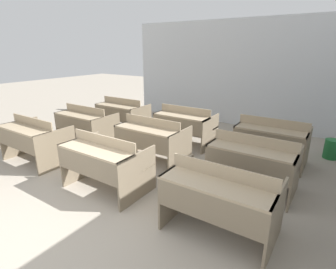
{
  "coord_description": "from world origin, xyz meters",
  "views": [
    {
      "loc": [
        2.61,
        -1.16,
        2.05
      ],
      "look_at": [
        0.42,
        2.13,
        0.75
      ],
      "focal_mm": 28.0,
      "sensor_mm": 36.0,
      "label": 1
    }
  ],
  "objects_px": {
    "bench_second_center": "(152,138)",
    "bench_third_right": "(271,139)",
    "bench_third_left": "(122,113)",
    "wastepaper_bin": "(332,149)",
    "bench_front_right": "(220,197)",
    "bench_front_left": "(35,138)",
    "bench_front_center": "(105,161)",
    "bench_second_right": "(253,161)",
    "bench_second_left": "(86,124)",
    "bench_third_center": "(185,124)"
  },
  "relations": [
    {
      "from": "bench_second_center",
      "to": "bench_third_right",
      "type": "relative_size",
      "value": 1.0
    },
    {
      "from": "bench_third_left",
      "to": "wastepaper_bin",
      "type": "distance_m",
      "value": 4.75
    },
    {
      "from": "bench_front_right",
      "to": "bench_third_right",
      "type": "height_order",
      "value": "same"
    },
    {
      "from": "bench_front_left",
      "to": "bench_front_right",
      "type": "relative_size",
      "value": 1.0
    },
    {
      "from": "bench_third_right",
      "to": "wastepaper_bin",
      "type": "distance_m",
      "value": 1.34
    },
    {
      "from": "bench_front_left",
      "to": "bench_front_center",
      "type": "height_order",
      "value": "same"
    },
    {
      "from": "bench_front_center",
      "to": "bench_second_right",
      "type": "relative_size",
      "value": 1.0
    },
    {
      "from": "wastepaper_bin",
      "to": "bench_third_left",
      "type": "bearing_deg",
      "value": -169.08
    },
    {
      "from": "bench_second_right",
      "to": "bench_front_center",
      "type": "bearing_deg",
      "value": -146.4
    },
    {
      "from": "bench_front_center",
      "to": "bench_third_left",
      "type": "xyz_separation_m",
      "value": [
        -1.87,
        2.37,
        0.0
      ]
    },
    {
      "from": "bench_front_right",
      "to": "bench_second_right",
      "type": "height_order",
      "value": "same"
    },
    {
      "from": "bench_front_left",
      "to": "bench_second_center",
      "type": "xyz_separation_m",
      "value": [
        1.83,
        1.2,
        0.0
      ]
    },
    {
      "from": "bench_second_left",
      "to": "bench_third_center",
      "type": "height_order",
      "value": "same"
    },
    {
      "from": "bench_front_left",
      "to": "bench_front_center",
      "type": "xyz_separation_m",
      "value": [
        1.86,
        -0.0,
        0.0
      ]
    },
    {
      "from": "bench_front_left",
      "to": "bench_third_center",
      "type": "relative_size",
      "value": 1.0
    },
    {
      "from": "bench_front_right",
      "to": "bench_third_left",
      "type": "distance_m",
      "value": 4.39
    },
    {
      "from": "bench_second_left",
      "to": "bench_third_right",
      "type": "bearing_deg",
      "value": 17.58
    },
    {
      "from": "bench_third_center",
      "to": "bench_third_right",
      "type": "relative_size",
      "value": 1.0
    },
    {
      "from": "bench_third_right",
      "to": "bench_front_left",
      "type": "bearing_deg",
      "value": -147.26
    },
    {
      "from": "bench_second_right",
      "to": "bench_front_left",
      "type": "bearing_deg",
      "value": -161.79
    },
    {
      "from": "bench_third_center",
      "to": "bench_second_right",
      "type": "bearing_deg",
      "value": -32.26
    },
    {
      "from": "bench_second_center",
      "to": "bench_front_center",
      "type": "bearing_deg",
      "value": -88.49
    },
    {
      "from": "bench_front_left",
      "to": "bench_second_right",
      "type": "height_order",
      "value": "same"
    },
    {
      "from": "bench_second_right",
      "to": "wastepaper_bin",
      "type": "distance_m",
      "value": 2.28
    },
    {
      "from": "bench_front_center",
      "to": "bench_second_center",
      "type": "height_order",
      "value": "same"
    },
    {
      "from": "bench_front_right",
      "to": "bench_third_right",
      "type": "bearing_deg",
      "value": 90.02
    },
    {
      "from": "bench_third_left",
      "to": "bench_third_center",
      "type": "height_order",
      "value": "same"
    },
    {
      "from": "bench_third_left",
      "to": "wastepaper_bin",
      "type": "bearing_deg",
      "value": 10.92
    },
    {
      "from": "bench_front_right",
      "to": "bench_second_right",
      "type": "xyz_separation_m",
      "value": [
        0.0,
        1.21,
        0.0
      ]
    },
    {
      "from": "bench_front_left",
      "to": "bench_front_center",
      "type": "bearing_deg",
      "value": -0.04
    },
    {
      "from": "bench_second_center",
      "to": "bench_second_right",
      "type": "bearing_deg",
      "value": 0.4
    },
    {
      "from": "bench_third_center",
      "to": "wastepaper_bin",
      "type": "bearing_deg",
      "value": 17.75
    },
    {
      "from": "wastepaper_bin",
      "to": "bench_front_center",
      "type": "bearing_deg",
      "value": -130.45
    },
    {
      "from": "bench_second_right",
      "to": "bench_third_left",
      "type": "xyz_separation_m",
      "value": [
        -3.7,
        1.15,
        0.0
      ]
    },
    {
      "from": "bench_front_left",
      "to": "bench_second_center",
      "type": "distance_m",
      "value": 2.19
    },
    {
      "from": "bench_front_right",
      "to": "bench_second_center",
      "type": "xyz_separation_m",
      "value": [
        -1.86,
        1.2,
        0.0
      ]
    },
    {
      "from": "bench_third_right",
      "to": "bench_third_center",
      "type": "bearing_deg",
      "value": 179.95
    },
    {
      "from": "bench_third_center",
      "to": "bench_third_right",
      "type": "bearing_deg",
      "value": -0.05
    },
    {
      "from": "bench_second_center",
      "to": "bench_third_right",
      "type": "distance_m",
      "value": 2.2
    },
    {
      "from": "bench_front_right",
      "to": "bench_third_right",
      "type": "xyz_separation_m",
      "value": [
        -0.0,
        2.37,
        0.0
      ]
    },
    {
      "from": "bench_front_center",
      "to": "bench_third_right",
      "type": "height_order",
      "value": "same"
    },
    {
      "from": "bench_second_right",
      "to": "bench_third_center",
      "type": "distance_m",
      "value": 2.17
    },
    {
      "from": "bench_second_right",
      "to": "bench_third_right",
      "type": "bearing_deg",
      "value": 90.12
    },
    {
      "from": "bench_third_center",
      "to": "wastepaper_bin",
      "type": "xyz_separation_m",
      "value": [
        2.79,
        0.89,
        -0.27
      ]
    },
    {
      "from": "bench_third_center",
      "to": "bench_second_center",
      "type": "bearing_deg",
      "value": -91.22
    },
    {
      "from": "bench_front_center",
      "to": "bench_front_left",
      "type": "bearing_deg",
      "value": 179.96
    },
    {
      "from": "bench_second_right",
      "to": "bench_second_center",
      "type": "bearing_deg",
      "value": -179.6
    },
    {
      "from": "bench_third_center",
      "to": "bench_front_center",
      "type": "bearing_deg",
      "value": -89.84
    },
    {
      "from": "bench_second_right",
      "to": "wastepaper_bin",
      "type": "relative_size",
      "value": 3.21
    },
    {
      "from": "bench_front_left",
      "to": "bench_third_left",
      "type": "xyz_separation_m",
      "value": [
        -0.01,
        2.37,
        0.0
      ]
    }
  ]
}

